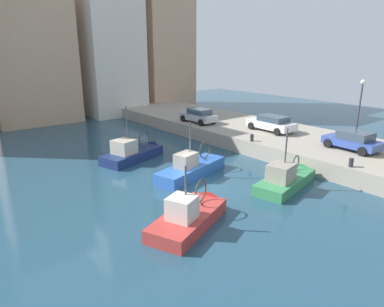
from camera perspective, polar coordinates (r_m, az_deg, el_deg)
The scene contains 15 objects.
water_surface at distance 21.43m, azimuth 0.79°, elevation -5.27°, with size 80.00×80.00×0.00m, color navy.
quay_wall at distance 29.59m, azimuth 18.14°, elevation 1.39°, with size 9.00×56.00×1.20m, color #9E9384.
fishing_boat_blue at distance 23.13m, azimuth 0.34°, elevation -3.22°, with size 6.74×3.24×4.46m.
fishing_boat_navy at distance 26.80m, azimuth -9.45°, elevation -0.51°, with size 6.15×3.52×5.09m.
fishing_boat_red at distance 16.97m, azimuth -0.01°, elevation -11.02°, with size 5.86×3.89×4.01m.
fishing_boat_green at distance 22.13m, azimuth 15.66°, elevation -4.72°, with size 6.15×2.95×4.59m.
parked_car_white at distance 31.03m, azimuth 13.18°, elevation 4.98°, with size 2.21×4.47×1.38m.
parked_car_blue at distance 26.99m, azimuth 25.35°, elevation 2.01°, with size 2.25×3.98×1.37m.
parked_car_silver at distance 33.82m, azimuth 1.08°, elevation 6.40°, with size 1.91×4.02×1.41m.
mooring_bollard_south at distance 23.08m, azimuth 25.08°, elevation -1.39°, with size 0.28×0.28×0.55m, color #2D2D33.
mooring_bollard_mid at distance 27.27m, azimuth 9.99°, elevation 2.61°, with size 0.28×0.28×0.55m, color #2D2D33.
quay_streetlamp at distance 28.54m, azimuth 26.35°, elevation 7.86°, with size 0.36×0.36×4.83m.
waterfront_building_west at distance 47.18m, azimuth -14.66°, elevation 21.00°, with size 7.32×9.30×23.72m.
waterfront_building_central at distance 51.57m, azimuth -5.41°, elevation 20.01°, with size 7.53×7.84×21.85m.
waterfront_building_east_mid at distance 44.68m, azimuth -26.17°, elevation 15.87°, with size 9.24×9.33×17.10m.
Camera 1 is at (-12.76, -15.19, 8.08)m, focal length 31.86 mm.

